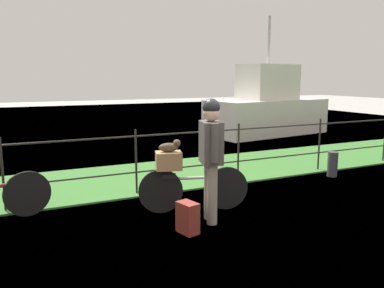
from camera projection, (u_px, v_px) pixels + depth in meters
ground_plane at (254, 226)px, 5.11m from camera, size 60.00×60.00×0.00m
grass_strip at (169, 174)px, 7.81m from camera, size 27.00×2.40×0.03m
harbor_water at (100, 133)px, 13.66m from camera, size 30.00×30.00×0.00m
iron_fence at (190, 152)px, 6.79m from camera, size 18.04×0.04×1.11m
bicycle_main at (193, 188)px, 5.63m from camera, size 1.58×0.48×0.65m
wooden_crate at (169, 161)px, 5.50m from camera, size 0.43×0.36×0.25m
terrier_dog at (170, 147)px, 5.47m from camera, size 0.32×0.21×0.18m
cyclist_person at (211, 150)px, 5.11m from camera, size 0.36×0.52×1.68m
backpack_on_paving at (188, 218)px, 4.85m from camera, size 0.24×0.32×0.40m
mooring_bollard at (333, 164)px, 7.64m from camera, size 0.20×0.20×0.50m
moored_boat_near at (267, 109)px, 13.35m from camera, size 4.50×2.40×4.00m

